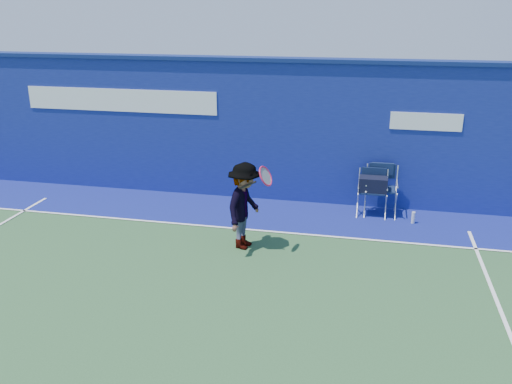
% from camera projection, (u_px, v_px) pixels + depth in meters
% --- Properties ---
extents(ground, '(80.00, 80.00, 0.00)m').
position_uv_depth(ground, '(173.00, 316.00, 7.55)').
color(ground, '#2B522C').
rests_on(ground, ground).
extents(stadium_wall, '(24.00, 0.50, 3.08)m').
position_uv_depth(stadium_wall, '(253.00, 129.00, 11.85)').
color(stadium_wall, navy).
rests_on(stadium_wall, ground).
extents(out_of_bounds_strip, '(24.00, 1.80, 0.01)m').
position_uv_depth(out_of_bounds_strip, '(242.00, 212.00, 11.34)').
color(out_of_bounds_strip, navy).
rests_on(out_of_bounds_strip, ground).
extents(court_lines, '(24.00, 12.00, 0.01)m').
position_uv_depth(court_lines, '(187.00, 294.00, 8.10)').
color(court_lines, white).
rests_on(court_lines, out_of_bounds_strip).
extents(directors_chair_left, '(0.61, 0.57, 1.03)m').
position_uv_depth(directors_chair_left, '(380.00, 199.00, 11.13)').
color(directors_chair_left, silver).
rests_on(directors_chair_left, ground).
extents(directors_chair_right, '(0.57, 0.51, 0.95)m').
position_uv_depth(directors_chair_right, '(372.00, 197.00, 11.07)').
color(directors_chair_right, silver).
rests_on(directors_chair_right, ground).
extents(water_bottle, '(0.07, 0.07, 0.24)m').
position_uv_depth(water_bottle, '(413.00, 218.00, 10.72)').
color(water_bottle, silver).
rests_on(water_bottle, ground).
extents(tennis_player, '(0.91, 1.10, 1.56)m').
position_uv_depth(tennis_player, '(244.00, 206.00, 9.47)').
color(tennis_player, '#EA4738').
rests_on(tennis_player, ground).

